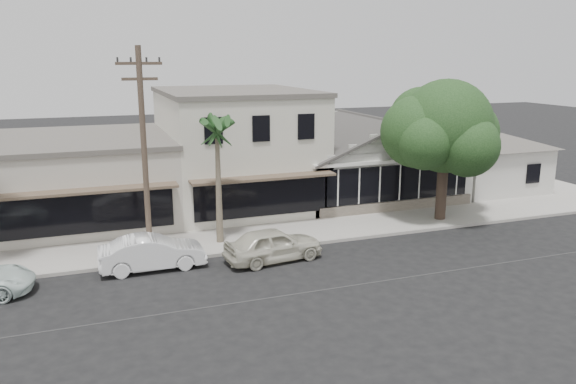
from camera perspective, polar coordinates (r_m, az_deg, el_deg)
name	(u,v)px	position (r m, az deg, el deg)	size (l,w,h in m)	color
ground	(398,279)	(22.88, 11.13, -8.65)	(140.00, 140.00, 0.00)	black
sidewalk_north	(169,247)	(26.39, -11.98, -5.47)	(90.00, 3.50, 0.15)	#9E9991
corner_shop	(366,156)	(35.04, 7.93, 3.69)	(10.40, 8.60, 5.10)	silver
side_cottage	(484,167)	(38.94, 19.31, 2.37)	(6.00, 6.00, 3.00)	silver
row_building_near	(236,150)	(33.01, -5.31, 4.27)	(8.00, 10.00, 6.50)	beige
row_building_midnear	(74,180)	(32.20, -20.95, 1.11)	(10.00, 10.00, 4.20)	beige
utility_pole	(144,152)	(23.64, -14.40, 3.99)	(1.80, 0.24, 9.00)	brown
car_0	(273,245)	(24.13, -1.50, -5.36)	(1.71, 4.25, 1.45)	beige
car_1	(152,253)	(23.88, -13.63, -6.01)	(1.50, 4.29, 1.41)	white
shade_tree	(442,129)	(30.27, 15.39, 6.22)	(6.75, 6.11, 7.49)	#423428
palm_east	(217,130)	(25.33, -7.24, 6.31)	(2.68, 2.68, 6.36)	#726651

